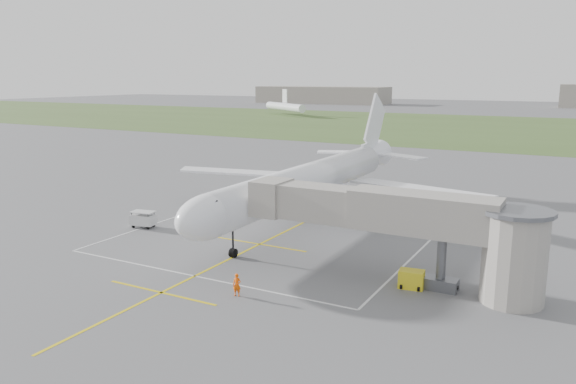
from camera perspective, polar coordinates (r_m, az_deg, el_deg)
The scene contains 11 objects.
ground at distance 62.33m, azimuth 1.90°, elevation -2.97°, with size 700.00×700.00×0.00m, color #505052.
grass_strip at distance 186.59m, azimuth 20.22°, elevation 6.07°, with size 700.00×120.00×0.02m, color #405927.
apron_markings at distance 57.37m, azimuth -0.72°, elevation -4.25°, with size 28.20×60.00×0.01m.
airliner at distance 62.04m, azimuth 2.23°, elevation 1.12°, with size 38.93×46.75×13.52m.
jet_bridge at distance 43.40m, azimuth 12.57°, elevation -3.27°, with size 23.40×5.00×7.20m.
gpu_unit at distance 43.87m, azimuth 12.43°, elevation -8.66°, with size 1.99×1.51×1.39m.
baggage_cart at distance 61.49m, azimuth -14.50°, elevation -2.69°, with size 2.71×1.90×1.73m.
ramp_worker_nose at distance 41.51m, azimuth -5.22°, elevation -9.38°, with size 0.62×0.40×1.69m, color #FF5708.
ramp_worker_wing at distance 70.04m, azimuth -5.23°, elevation -0.64°, with size 0.85×0.66×1.75m, color #E95807.
distant_hangars at distance 322.23m, azimuth 21.09°, elevation 8.97°, with size 345.00×49.00×12.00m.
distant_aircraft at distance 223.22m, azimuth 19.65°, elevation 7.83°, with size 186.43×46.37×8.85m.
Camera 1 is at (26.98, -53.96, 15.67)m, focal length 35.00 mm.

